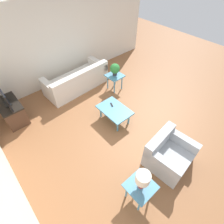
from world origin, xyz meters
TOP-DOWN VIEW (x-y plane):
  - ground_plane at (0.00, 0.00)m, footprint 14.00×14.00m
  - wall_right at (3.06, 0.00)m, footprint 0.12×7.20m
  - sofa at (2.21, 0.15)m, footprint 1.00×2.20m
  - armchair at (-1.54, 0.16)m, footprint 0.95×1.04m
  - coffee_table at (0.25, 0.19)m, footprint 0.93×0.63m
  - side_table_plant at (1.35, -0.80)m, footprint 0.51×0.51m
  - side_table_lamp at (-1.66, 1.26)m, footprint 0.51×0.51m
  - tv_stand_chest at (2.18, 2.34)m, footprint 0.95×0.54m
  - television at (2.18, 2.34)m, footprint 0.93×0.16m
  - potted_plant at (1.35, -0.80)m, footprint 0.32×0.32m
  - table_lamp at (-1.66, 1.26)m, footprint 0.26×0.26m
  - remote_control at (0.44, 0.14)m, footprint 0.16×0.10m

SIDE VIEW (x-z plane):
  - ground_plane at x=0.00m, z-range 0.00..0.00m
  - sofa at x=2.21m, z-range -0.10..0.69m
  - armchair at x=-1.54m, z-range -0.08..0.68m
  - tv_stand_chest at x=2.18m, z-range 0.02..0.63m
  - coffee_table at x=0.25m, z-range 0.16..0.59m
  - remote_control at x=0.44m, z-range 0.42..0.44m
  - side_table_plant at x=1.35m, z-range 0.18..0.73m
  - side_table_lamp at x=-1.66m, z-range 0.18..0.73m
  - potted_plant at x=1.35m, z-range 0.58..0.99m
  - table_lamp at x=-1.66m, z-range 0.63..1.07m
  - television at x=2.18m, z-range 0.61..1.12m
  - wall_right at x=3.06m, z-range 0.00..2.70m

